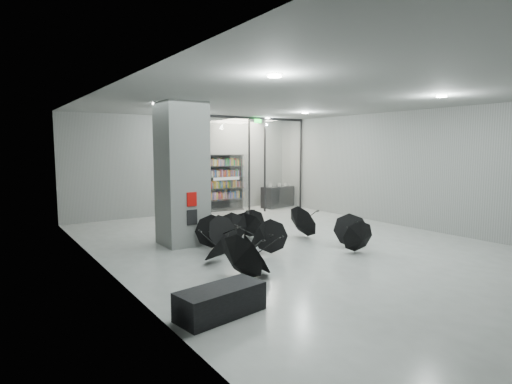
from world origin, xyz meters
TOP-DOWN VIEW (x-y plane):
  - room at (0.00, 0.00)m, footprint 14.00×14.02m
  - column at (-2.50, 2.00)m, footprint 1.20×1.20m
  - fire_cabinet at (-2.50, 1.38)m, footprint 0.28×0.04m
  - info_panel at (-2.50, 1.38)m, footprint 0.30×0.03m
  - exit_sign at (2.40, 5.30)m, footprint 0.30×0.06m
  - glass_partition at (2.39, 5.50)m, footprint 5.06×0.08m
  - bench at (-4.12, -3.04)m, footprint 1.57×0.85m
  - bookshelf at (1.35, 6.75)m, footprint 2.24×0.65m
  - shop_counter at (4.13, 6.19)m, footprint 1.69×0.92m
  - umbrella_cluster at (-1.14, -0.02)m, footprint 5.59×4.71m

SIDE VIEW (x-z plane):
  - bench at x=-4.12m, z-range 0.00..0.48m
  - umbrella_cluster at x=-1.14m, z-range -0.32..0.93m
  - shop_counter at x=4.13m, z-range 0.00..0.96m
  - info_panel at x=-2.50m, z-range 0.64..1.06m
  - bookshelf at x=1.35m, z-range 0.00..2.43m
  - fire_cabinet at x=-2.50m, z-range 1.16..1.54m
  - column at x=-2.50m, z-range 0.00..4.00m
  - glass_partition at x=2.39m, z-range 0.18..4.18m
  - room at x=0.00m, z-range 0.84..4.85m
  - exit_sign at x=2.40m, z-range 3.74..3.90m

